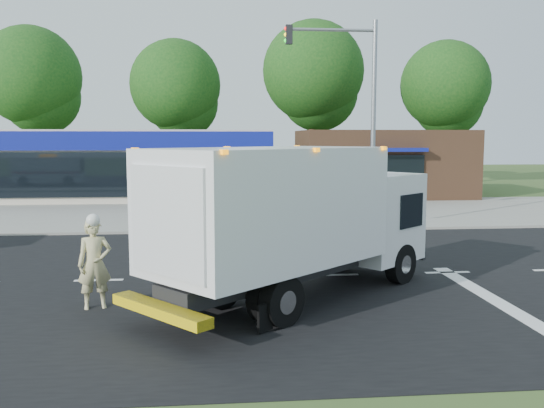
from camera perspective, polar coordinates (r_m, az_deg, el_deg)
The scene contains 11 objects.
ground at distance 15.11m, azimuth 6.30°, elevation -7.06°, with size 120.00×120.00×0.00m, color #385123.
road_asphalt at distance 15.11m, azimuth 6.30°, elevation -7.04°, with size 60.00×14.00×0.02m, color black.
sidewalk at distance 23.04m, azimuth 2.19°, elevation -2.15°, with size 60.00×2.40×0.12m, color gray.
parking_apron at distance 28.75m, azimuth 0.67°, elevation -0.51°, with size 60.00×9.00×0.02m, color gray.
lane_markings at distance 14.18m, azimuth 12.82°, elevation -8.02°, with size 55.20×7.00×0.01m.
ems_box_truck at distance 12.49m, azimuth 2.26°, elevation -0.84°, with size 7.22×6.78×3.36m.
emergency_worker at distance 12.53m, azimuth -17.17°, elevation -5.56°, with size 0.79×0.62×2.00m.
retail_strip_mall at distance 34.86m, azimuth -15.30°, elevation 3.80°, with size 18.00×6.20×4.00m.
brown_storefront at distance 35.82m, azimuth 10.89°, elevation 3.97°, with size 10.00×6.70×4.00m.
traffic_signal_pole at distance 22.66m, azimuth 8.45°, elevation 9.97°, with size 3.51×0.25×8.00m.
background_trees at distance 42.77m, azimuth -2.50°, elevation 11.70°, with size 36.77×7.39×12.10m.
Camera 1 is at (-3.00, -14.38, 3.55)m, focal length 38.00 mm.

